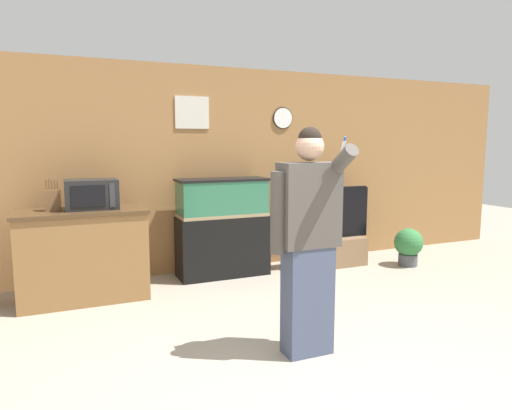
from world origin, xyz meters
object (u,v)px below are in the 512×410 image
(tv_on_stand, at_px, (328,243))
(potted_plant, at_px, (408,245))
(knife_block, at_px, (53,199))
(person_standing, at_px, (307,239))
(counter_island, at_px, (83,255))
(microwave, at_px, (92,194))
(aquarium_on_stand, at_px, (223,227))

(tv_on_stand, xyz_separation_m, potted_plant, (1.01, -0.41, -0.03))
(knife_block, xyz_separation_m, person_standing, (1.79, -2.06, -0.16))
(counter_island, height_order, knife_block, knife_block)
(person_standing, bearing_deg, tv_on_stand, 54.41)
(tv_on_stand, distance_m, potted_plant, 1.09)
(microwave, xyz_separation_m, knife_block, (-0.37, -0.01, -0.04))
(microwave, distance_m, person_standing, 2.51)
(aquarium_on_stand, bearing_deg, potted_plant, -12.56)
(microwave, distance_m, aquarium_on_stand, 1.62)
(counter_island, height_order, aquarium_on_stand, aquarium_on_stand)
(microwave, relative_size, aquarium_on_stand, 0.43)
(knife_block, bearing_deg, tv_on_stand, 1.75)
(counter_island, bearing_deg, microwave, 15.49)
(microwave, bearing_deg, aquarium_on_stand, 8.67)
(person_standing, bearing_deg, knife_block, 131.10)
(knife_block, height_order, potted_plant, knife_block)
(person_standing, height_order, potted_plant, person_standing)
(counter_island, distance_m, person_standing, 2.58)
(aquarium_on_stand, bearing_deg, person_standing, -92.60)
(microwave, relative_size, person_standing, 0.30)
(counter_island, xyz_separation_m, person_standing, (1.53, -2.03, 0.44))
(aquarium_on_stand, xyz_separation_m, person_standing, (-0.10, -2.29, 0.31))
(counter_island, relative_size, tv_on_stand, 1.05)
(aquarium_on_stand, xyz_separation_m, tv_on_stand, (1.44, -0.14, -0.30))
(potted_plant, bearing_deg, aquarium_on_stand, 167.44)
(tv_on_stand, bearing_deg, person_standing, -125.59)
(counter_island, bearing_deg, aquarium_on_stand, 9.14)
(aquarium_on_stand, height_order, tv_on_stand, aquarium_on_stand)
(aquarium_on_stand, bearing_deg, counter_island, -170.86)
(microwave, bearing_deg, person_standing, -55.45)
(microwave, height_order, person_standing, person_standing)
(knife_block, xyz_separation_m, potted_plant, (4.35, -0.31, -0.79))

